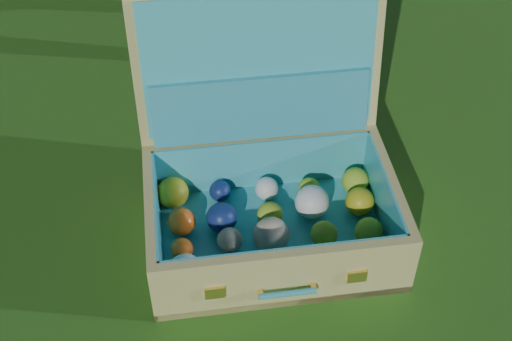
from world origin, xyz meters
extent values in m
plane|color=#215114|center=(0.00, 0.00, 0.00)|extent=(60.00, 60.00, 0.00)
cube|color=tan|center=(-0.15, 0.18, 0.01)|extent=(0.71, 0.60, 0.02)
cube|color=tan|center=(-0.22, 0.00, 0.09)|extent=(0.57, 0.24, 0.18)
cube|color=tan|center=(-0.08, 0.36, 0.09)|extent=(0.57, 0.24, 0.18)
cube|color=tan|center=(-0.42, 0.29, 0.09)|extent=(0.15, 0.34, 0.18)
cube|color=tan|center=(0.12, 0.07, 0.09)|extent=(0.15, 0.34, 0.18)
cube|color=teal|center=(-0.15, 0.18, 0.03)|extent=(0.65, 0.54, 0.01)
cube|color=teal|center=(-0.22, 0.02, 0.10)|extent=(0.52, 0.21, 0.16)
cube|color=teal|center=(-0.09, 0.34, 0.10)|extent=(0.52, 0.21, 0.16)
cube|color=teal|center=(-0.41, 0.28, 0.10)|extent=(0.14, 0.34, 0.16)
cube|color=teal|center=(0.11, 0.08, 0.10)|extent=(0.14, 0.34, 0.16)
cube|color=tan|center=(-0.06, 0.41, 0.38)|extent=(0.60, 0.31, 0.40)
cube|color=teal|center=(-0.07, 0.39, 0.38)|extent=(0.54, 0.26, 0.36)
cube|color=teal|center=(-0.08, 0.37, 0.27)|extent=(0.52, 0.24, 0.17)
cube|color=#F2C659|center=(-0.38, 0.05, 0.09)|extent=(0.05, 0.02, 0.04)
cube|color=#F2C659|center=(-0.08, -0.07, 0.09)|extent=(0.05, 0.02, 0.04)
cylinder|color=teal|center=(-0.23, -0.02, 0.08)|extent=(0.13, 0.06, 0.01)
cube|color=#F2C659|center=(-0.29, 0.01, 0.08)|extent=(0.02, 0.02, 0.01)
cube|color=#F2C659|center=(-0.17, -0.04, 0.08)|extent=(0.02, 0.02, 0.01)
sphere|color=silver|center=(-0.40, 0.15, 0.07)|extent=(0.08, 0.08, 0.08)
sphere|color=#EF5B14|center=(-0.31, 0.11, 0.06)|extent=(0.06, 0.06, 0.06)
sphere|color=#B60E23|center=(-0.21, 0.07, 0.05)|extent=(0.04, 0.04, 0.04)
sphere|color=#A8C630|center=(-0.08, 0.02, 0.06)|extent=(0.07, 0.07, 0.07)
sphere|color=#B60E23|center=(0.01, -0.02, 0.05)|extent=(0.05, 0.05, 0.05)
sphere|color=#EF5B14|center=(-0.38, 0.23, 0.06)|extent=(0.05, 0.05, 0.05)
sphere|color=tan|center=(-0.27, 0.19, 0.06)|extent=(0.06, 0.06, 0.06)
sphere|color=tan|center=(-0.18, 0.15, 0.07)|extent=(0.09, 0.09, 0.09)
sphere|color=#A8C630|center=(-0.06, 0.09, 0.06)|extent=(0.07, 0.07, 0.07)
sphere|color=#A8C630|center=(0.04, 0.05, 0.06)|extent=(0.07, 0.07, 0.07)
sphere|color=#EF5B14|center=(-0.34, 0.30, 0.06)|extent=(0.07, 0.07, 0.07)
sphere|color=navy|center=(-0.25, 0.26, 0.07)|extent=(0.08, 0.08, 0.08)
sphere|color=#A8C630|center=(-0.14, 0.22, 0.06)|extent=(0.06, 0.06, 0.06)
sphere|color=silver|center=(-0.03, 0.19, 0.07)|extent=(0.09, 0.09, 0.09)
sphere|color=gold|center=(0.08, 0.14, 0.07)|extent=(0.07, 0.07, 0.07)
sphere|color=gold|center=(-0.32, 0.40, 0.07)|extent=(0.08, 0.08, 0.08)
sphere|color=navy|center=(-0.21, 0.35, 0.06)|extent=(0.06, 0.06, 0.06)
sphere|color=silver|center=(-0.10, 0.30, 0.06)|extent=(0.06, 0.06, 0.06)
sphere|color=#A8C630|center=(0.00, 0.25, 0.06)|extent=(0.06, 0.06, 0.06)
sphere|color=#A8C630|center=(0.12, 0.21, 0.06)|extent=(0.07, 0.07, 0.07)
camera|label=1|loc=(-0.77, -0.82, 1.38)|focal=50.00mm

